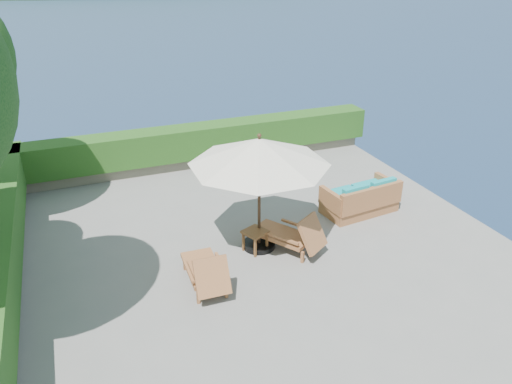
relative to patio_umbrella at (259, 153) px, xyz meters
name	(u,v)px	position (x,y,z in m)	size (l,w,h in m)	color
ground	(257,248)	(-0.08, -0.05, -2.44)	(12.00, 12.00, 0.00)	slate
foundation	(257,300)	(-0.08, -0.05, -3.99)	(12.00, 12.00, 3.00)	#5A5447
ocean	(257,344)	(-0.08, -0.05, -5.44)	(600.00, 600.00, 0.00)	#152844
planter_wall_far	(195,160)	(-0.08, 5.55, -2.26)	(12.00, 0.60, 0.36)	slate
hedge_far	(194,141)	(-0.08, 5.55, -1.59)	(12.40, 0.90, 1.00)	#164012
patio_umbrella	(259,153)	(0.00, 0.00, 0.00)	(4.23, 4.23, 2.89)	black
lounge_left	(206,271)	(-1.63, -1.08, -2.03)	(0.81, 1.72, 0.98)	#9B6638
lounge_right	(292,234)	(0.66, -0.41, -2.02)	(1.56, 1.88, 1.02)	#9B6638
side_table	(255,234)	(-0.15, -0.12, -2.00)	(0.67, 0.67, 0.54)	brown
wicker_loveseat	(361,200)	(3.24, 0.63, -2.06)	(2.13, 1.26, 0.99)	#9B6638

